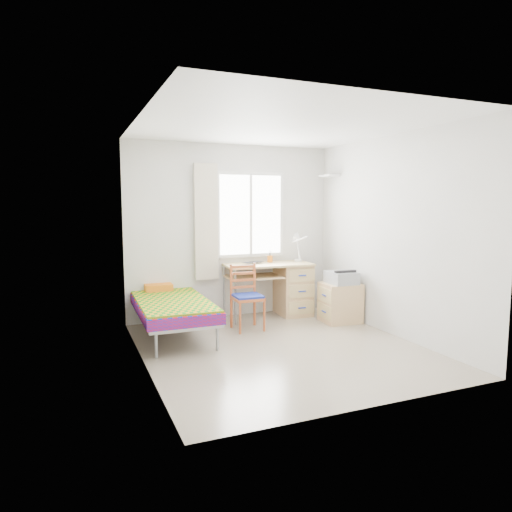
% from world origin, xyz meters
% --- Properties ---
extents(floor, '(3.50, 3.50, 0.00)m').
position_xyz_m(floor, '(0.00, 0.00, 0.00)').
color(floor, '#BCAD93').
rests_on(floor, ground).
extents(ceiling, '(3.50, 3.50, 0.00)m').
position_xyz_m(ceiling, '(0.00, 0.00, 2.60)').
color(ceiling, white).
rests_on(ceiling, wall_back).
extents(wall_back, '(3.20, 0.00, 3.20)m').
position_xyz_m(wall_back, '(0.00, 1.75, 1.30)').
color(wall_back, silver).
rests_on(wall_back, ground).
extents(wall_left, '(0.00, 3.50, 3.50)m').
position_xyz_m(wall_left, '(-1.60, 0.00, 1.30)').
color(wall_left, silver).
rests_on(wall_left, ground).
extents(wall_right, '(0.00, 3.50, 3.50)m').
position_xyz_m(wall_right, '(1.60, 0.00, 1.30)').
color(wall_right, silver).
rests_on(wall_right, ground).
extents(window, '(1.10, 0.04, 1.30)m').
position_xyz_m(window, '(0.30, 1.73, 1.55)').
color(window, white).
rests_on(window, wall_back).
extents(curtain, '(0.35, 0.05, 1.70)m').
position_xyz_m(curtain, '(-0.42, 1.68, 1.45)').
color(curtain, beige).
rests_on(curtain, wall_back).
extents(floating_shelf, '(0.20, 0.32, 0.03)m').
position_xyz_m(floating_shelf, '(1.49, 1.40, 2.15)').
color(floating_shelf, white).
rests_on(floating_shelf, wall_right).
extents(bed, '(0.93, 1.93, 0.83)m').
position_xyz_m(bed, '(-1.09, 1.11, 0.40)').
color(bed, gray).
rests_on(bed, floor).
extents(desk, '(1.35, 0.69, 0.82)m').
position_xyz_m(desk, '(0.83, 1.45, 0.44)').
color(desk, '#DABD72').
rests_on(desk, floor).
extents(chair, '(0.40, 0.40, 0.90)m').
position_xyz_m(chair, '(-0.07, 0.95, 0.51)').
color(chair, '#B05122').
rests_on(chair, floor).
extents(cabinet, '(0.57, 0.51, 0.57)m').
position_xyz_m(cabinet, '(1.32, 0.77, 0.29)').
color(cabinet, tan).
rests_on(cabinet, floor).
extents(printer, '(0.38, 0.44, 0.18)m').
position_xyz_m(printer, '(1.32, 0.75, 0.66)').
color(printer, '#919598').
rests_on(printer, cabinet).
extents(laptop, '(0.39, 0.32, 0.03)m').
position_xyz_m(laptop, '(0.28, 1.48, 0.83)').
color(laptop, black).
rests_on(laptop, desk).
extents(pen_cup, '(0.08, 0.08, 0.10)m').
position_xyz_m(pen_cup, '(0.56, 1.58, 0.87)').
color(pen_cup, orange).
rests_on(pen_cup, desk).
extents(task_lamp, '(0.24, 0.34, 0.46)m').
position_xyz_m(task_lamp, '(0.95, 1.38, 1.11)').
color(task_lamp, white).
rests_on(task_lamp, desk).
extents(book, '(0.21, 0.27, 0.02)m').
position_xyz_m(book, '(0.25, 1.46, 0.59)').
color(book, gray).
rests_on(book, desk).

